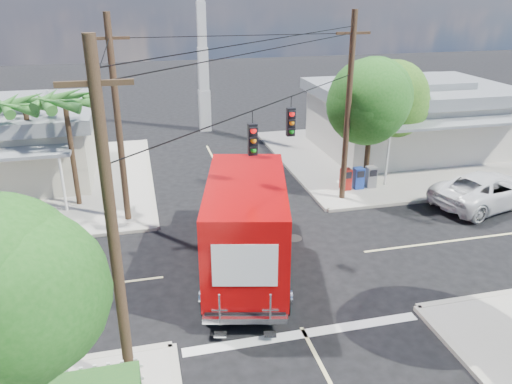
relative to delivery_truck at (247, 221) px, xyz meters
name	(u,v)px	position (x,y,z in m)	size (l,w,h in m)	color
ground	(268,264)	(0.83, -0.01, -1.91)	(120.00, 120.00, 0.00)	black
sidewalk_ne	(391,156)	(11.71, 10.87, -1.84)	(14.12, 14.12, 0.14)	#AAA59A
sidewalk_nw	(18,186)	(-10.05, 10.87, -1.84)	(14.12, 14.12, 0.14)	#AAA59A
road_markings	(279,284)	(0.83, -1.48, -1.90)	(32.00, 32.00, 0.01)	beige
building_ne	(409,115)	(13.33, 11.95, 0.41)	(11.80, 10.20, 4.50)	beige
radio_tower	(203,52)	(1.33, 19.99, 3.74)	(0.80, 0.80, 17.00)	silver
tree_sw_front	(11,309)	(-6.16, -7.55, 2.43)	(3.88, 3.78, 6.03)	#422D1C
tree_ne_front	(373,97)	(8.04, 6.75, 2.86)	(4.21, 4.14, 6.66)	#422D1C
tree_ne_back	(397,98)	(10.64, 8.95, 2.28)	(3.77, 3.66, 5.82)	#422D1C
palm_nw_front	(65,103)	(-6.67, 7.49, 3.14)	(3.01, 3.08, 5.59)	#422D1C
palm_nw_back	(25,107)	(-8.67, 8.99, 2.77)	(3.01, 3.08, 5.19)	#422D1C
utility_poles	(217,138)	(-0.75, 1.59, 2.77)	(12.00, 10.68, 9.00)	#473321
vending_boxes	(358,178)	(7.33, 6.19, -1.22)	(1.90, 0.50, 1.10)	#A51A14
delivery_truck	(247,221)	(0.00, 0.00, 0.00)	(4.50, 9.01, 3.75)	black
parked_car	(488,190)	(12.59, 2.90, -1.09)	(2.71, 5.88, 1.63)	silver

